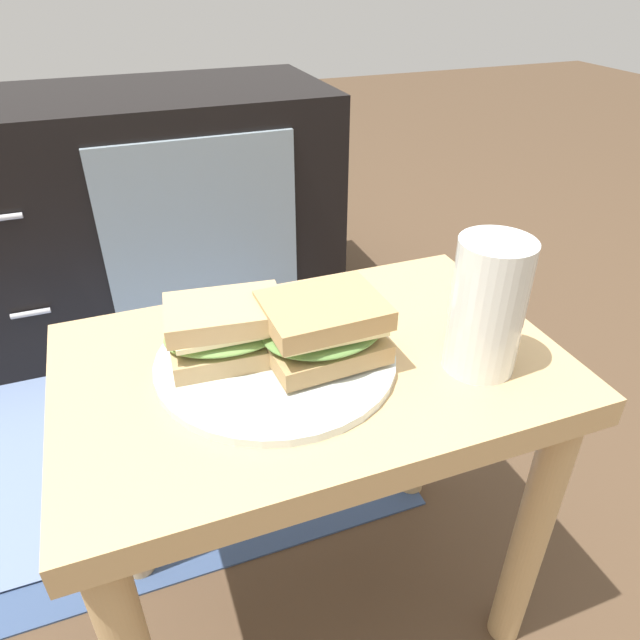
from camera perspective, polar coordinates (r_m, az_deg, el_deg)
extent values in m
plane|color=#4C3826|center=(1.00, -0.61, -25.54)|extent=(8.00, 8.00, 0.00)
cube|color=tan|center=(0.67, -0.83, -5.05)|extent=(0.56, 0.36, 0.04)
cylinder|color=tan|center=(0.84, 19.91, -19.37)|extent=(0.04, 0.04, 0.43)
cylinder|color=tan|center=(0.91, -19.24, -14.39)|extent=(0.04, 0.04, 0.43)
cylinder|color=tan|center=(1.00, 9.81, -7.65)|extent=(0.04, 0.04, 0.43)
cube|color=black|center=(1.55, -17.48, 9.94)|extent=(0.96, 0.44, 0.58)
cube|color=#8C9EA8|center=(1.35, -11.55, 7.95)|extent=(0.44, 0.01, 0.44)
cylinder|color=silver|center=(1.31, -28.82, 8.76)|extent=(0.08, 0.01, 0.01)
cylinder|color=silver|center=(1.40, -26.49, 0.59)|extent=(0.08, 0.01, 0.01)
cube|color=#384C72|center=(1.32, -17.08, -8.89)|extent=(0.91, 0.85, 0.01)
cube|color=slate|center=(1.32, -17.11, -8.75)|extent=(0.75, 0.69, 0.00)
cylinder|color=silver|center=(0.65, -4.33, -3.86)|extent=(0.27, 0.27, 0.01)
cube|color=tan|center=(0.65, -9.02, -2.64)|extent=(0.13, 0.09, 0.02)
ellipsoid|color=#729E4C|center=(0.64, -9.16, -1.24)|extent=(0.14, 0.10, 0.02)
cube|color=beige|center=(0.63, -9.25, -0.41)|extent=(0.12, 0.08, 0.01)
cube|color=tan|center=(0.62, -9.36, 0.67)|extent=(0.13, 0.10, 0.02)
cube|color=tan|center=(0.64, 0.30, -2.41)|extent=(0.13, 0.11, 0.02)
ellipsoid|color=#608C42|center=(0.62, 0.30, -0.98)|extent=(0.14, 0.11, 0.02)
cube|color=beige|center=(0.62, 0.31, -0.13)|extent=(0.12, 0.09, 0.01)
cube|color=tan|center=(0.61, 0.31, 0.97)|extent=(0.13, 0.10, 0.02)
cylinder|color=silver|center=(0.63, 16.06, 1.26)|extent=(0.08, 0.08, 0.15)
cylinder|color=#C67219|center=(0.64, 15.90, 0.35)|extent=(0.07, 0.07, 0.12)
cylinder|color=white|center=(0.61, 16.81, 5.57)|extent=(0.07, 0.07, 0.01)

